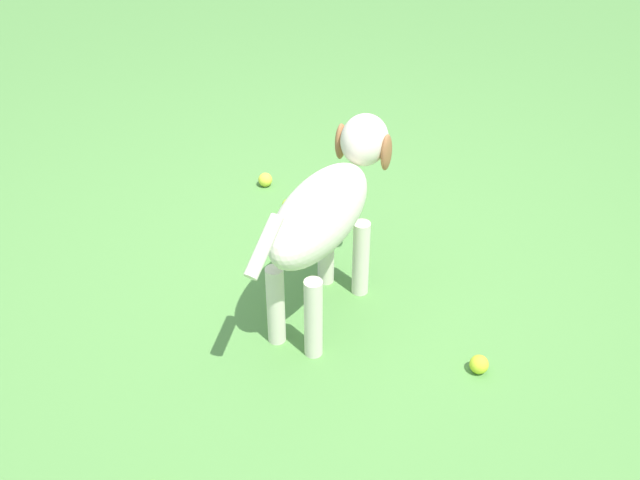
% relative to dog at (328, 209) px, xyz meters
% --- Properties ---
extents(ground, '(14.00, 14.00, 0.00)m').
position_rel_dog_xyz_m(ground, '(0.13, 0.16, -0.44)').
color(ground, '#548C42').
extents(dog, '(0.94, 0.43, 0.66)m').
position_rel_dog_xyz_m(dog, '(0.00, 0.00, 0.00)').
color(dog, silver).
rests_on(dog, ground).
extents(tennis_ball_1, '(0.07, 0.07, 0.07)m').
position_rel_dog_xyz_m(tennis_ball_1, '(0.40, 0.82, -0.40)').
color(tennis_ball_1, '#D5DD3C').
rests_on(tennis_ball_1, ground).
extents(tennis_ball_3, '(0.07, 0.07, 0.07)m').
position_rel_dog_xyz_m(tennis_ball_3, '(0.13, -0.61, -0.40)').
color(tennis_ball_3, '#C4E02D').
rests_on(tennis_ball_3, ground).
extents(tennis_ball_4, '(0.07, 0.07, 0.07)m').
position_rel_dog_xyz_m(tennis_ball_4, '(0.33, 0.58, -0.40)').
color(tennis_ball_4, '#C8DF2C').
rests_on(tennis_ball_4, ground).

